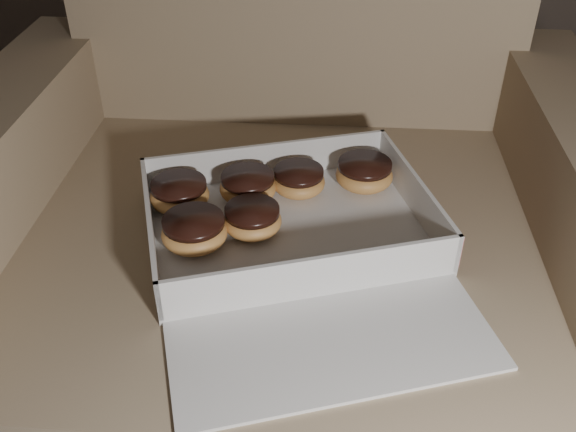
% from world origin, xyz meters
% --- Properties ---
extents(armchair, '(0.96, 0.81, 1.00)m').
position_xyz_m(armchair, '(0.80, 0.79, 0.32)').
color(armchair, '#836D53').
rests_on(armchair, floor).
extents(bakery_box, '(0.49, 0.53, 0.06)m').
position_xyz_m(bakery_box, '(0.83, 0.66, 0.46)').
color(bakery_box, silver).
rests_on(bakery_box, armchair).
extents(donut_a, '(0.09, 0.09, 0.04)m').
position_xyz_m(donut_a, '(0.92, 0.81, 0.48)').
color(donut_a, gold).
rests_on(donut_a, bakery_box).
extents(donut_b, '(0.09, 0.09, 0.04)m').
position_xyz_m(donut_b, '(0.65, 0.73, 0.48)').
color(donut_b, gold).
rests_on(donut_b, bakery_box).
extents(donut_c, '(0.08, 0.08, 0.04)m').
position_xyz_m(donut_c, '(0.82, 0.78, 0.48)').
color(donut_c, gold).
rests_on(donut_c, bakery_box).
extents(donut_d, '(0.09, 0.09, 0.04)m').
position_xyz_m(donut_d, '(0.69, 0.65, 0.48)').
color(donut_d, gold).
rests_on(donut_d, bakery_box).
extents(donut_e, '(0.08, 0.08, 0.04)m').
position_xyz_m(donut_e, '(0.76, 0.68, 0.48)').
color(donut_e, gold).
rests_on(donut_e, bakery_box).
extents(donut_f, '(0.08, 0.08, 0.04)m').
position_xyz_m(donut_f, '(0.75, 0.76, 0.48)').
color(donut_f, gold).
rests_on(donut_f, bakery_box).
extents(crumb_a, '(0.01, 0.01, 0.00)m').
position_xyz_m(crumb_a, '(0.82, 0.57, 0.46)').
color(crumb_a, black).
rests_on(crumb_a, bakery_box).
extents(crumb_b, '(0.01, 0.01, 0.00)m').
position_xyz_m(crumb_b, '(0.87, 0.63, 0.46)').
color(crumb_b, black).
rests_on(crumb_b, bakery_box).
extents(crumb_c, '(0.01, 0.01, 0.00)m').
position_xyz_m(crumb_c, '(0.91, 0.65, 0.46)').
color(crumb_c, black).
rests_on(crumb_c, bakery_box).
extents(crumb_d, '(0.01, 0.01, 0.00)m').
position_xyz_m(crumb_d, '(0.73, 0.57, 0.46)').
color(crumb_d, black).
rests_on(crumb_d, bakery_box).
extents(crumb_e, '(0.01, 0.01, 0.00)m').
position_xyz_m(crumb_e, '(0.79, 0.60, 0.46)').
color(crumb_e, black).
rests_on(crumb_e, bakery_box).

